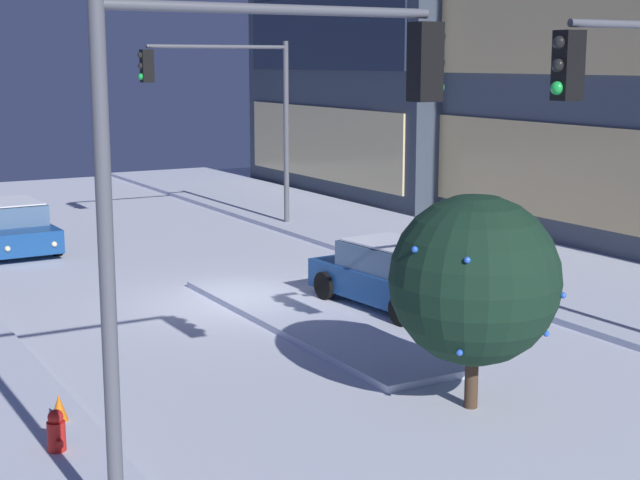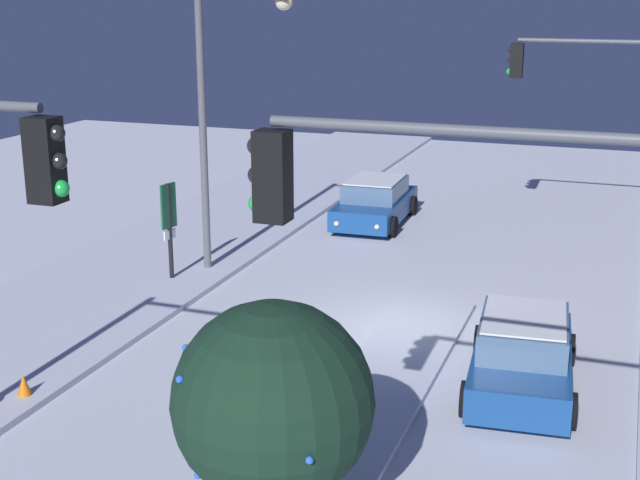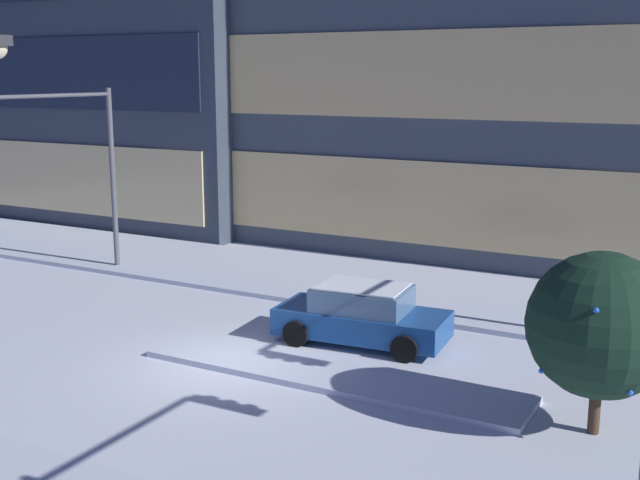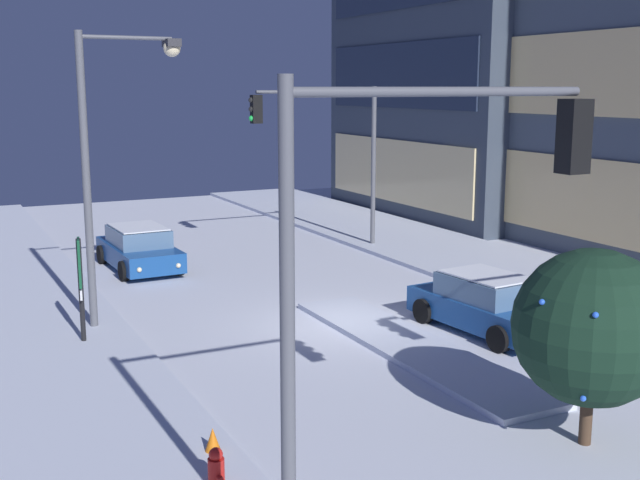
{
  "view_description": "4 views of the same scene",
  "coord_description": "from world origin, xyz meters",
  "px_view_note": "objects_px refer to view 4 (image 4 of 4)",
  "views": [
    {
      "loc": [
        19.77,
        -9.03,
        5.54
      ],
      "look_at": [
        4.35,
        -0.22,
        2.21
      ],
      "focal_mm": 53.72,
      "sensor_mm": 36.0,
      "label": 1
    },
    {
      "loc": [
        18.01,
        4.67,
        7.42
      ],
      "look_at": [
        3.1,
        -0.72,
        2.9
      ],
      "focal_mm": 49.49,
      "sensor_mm": 36.0,
      "label": 2
    },
    {
      "loc": [
        10.34,
        -14.38,
        6.66
      ],
      "look_at": [
        2.44,
        0.11,
        3.22
      ],
      "focal_mm": 44.91,
      "sensor_mm": 36.0,
      "label": 3
    },
    {
      "loc": [
        17.86,
        -9.63,
        6.19
      ],
      "look_at": [
        1.09,
        -1.26,
        2.59
      ],
      "focal_mm": 44.97,
      "sensor_mm": 36.0,
      "label": 4
    }
  ],
  "objects_px": {
    "fire_hydrant": "(216,471)",
    "street_lamp_arched": "(113,139)",
    "car_near": "(139,249)",
    "traffic_light_corner_far_left": "(326,136)",
    "car_far": "(486,304)",
    "parking_info_sign": "(80,279)",
    "traffic_light_corner_near_right": "(419,232)",
    "construction_cone": "(213,443)",
    "decorated_tree_median": "(592,328)"
  },
  "relations": [
    {
      "from": "fire_hydrant",
      "to": "street_lamp_arched",
      "type": "bearing_deg",
      "value": 175.9
    },
    {
      "from": "car_near",
      "to": "traffic_light_corner_far_left",
      "type": "bearing_deg",
      "value": 86.36
    },
    {
      "from": "car_far",
      "to": "parking_info_sign",
      "type": "distance_m",
      "value": 10.09
    },
    {
      "from": "traffic_light_corner_near_right",
      "to": "street_lamp_arched",
      "type": "xyz_separation_m",
      "value": [
        -12.14,
        -1.1,
        0.48
      ]
    },
    {
      "from": "fire_hydrant",
      "to": "construction_cone",
      "type": "relative_size",
      "value": 1.36
    },
    {
      "from": "street_lamp_arched",
      "to": "traffic_light_corner_near_right",
      "type": "bearing_deg",
      "value": -85.72
    },
    {
      "from": "traffic_light_corner_near_right",
      "to": "parking_info_sign",
      "type": "height_order",
      "value": "traffic_light_corner_near_right"
    },
    {
      "from": "street_lamp_arched",
      "to": "car_far",
      "type": "bearing_deg",
      "value": -29.52
    },
    {
      "from": "traffic_light_corner_far_left",
      "to": "parking_info_sign",
      "type": "bearing_deg",
      "value": 35.77
    },
    {
      "from": "car_far",
      "to": "car_near",
      "type": "bearing_deg",
      "value": 24.14
    },
    {
      "from": "traffic_light_corner_near_right",
      "to": "traffic_light_corner_far_left",
      "type": "xyz_separation_m",
      "value": [
        -18.46,
        8.08,
        -0.05
      ]
    },
    {
      "from": "construction_cone",
      "to": "traffic_light_corner_near_right",
      "type": "bearing_deg",
      "value": 20.24
    },
    {
      "from": "car_near",
      "to": "fire_hydrant",
      "type": "bearing_deg",
      "value": -11.87
    },
    {
      "from": "traffic_light_corner_near_right",
      "to": "fire_hydrant",
      "type": "bearing_deg",
      "value": 122.63
    },
    {
      "from": "car_near",
      "to": "construction_cone",
      "type": "bearing_deg",
      "value": -11.36
    },
    {
      "from": "decorated_tree_median",
      "to": "construction_cone",
      "type": "bearing_deg",
      "value": -111.43
    },
    {
      "from": "parking_info_sign",
      "to": "decorated_tree_median",
      "type": "distance_m",
      "value": 11.71
    },
    {
      "from": "car_near",
      "to": "traffic_light_corner_near_right",
      "type": "relative_size",
      "value": 0.73
    },
    {
      "from": "traffic_light_corner_far_left",
      "to": "construction_cone",
      "type": "height_order",
      "value": "traffic_light_corner_far_left"
    },
    {
      "from": "traffic_light_corner_near_right",
      "to": "street_lamp_arched",
      "type": "distance_m",
      "value": 12.2
    },
    {
      "from": "traffic_light_corner_near_right",
      "to": "decorated_tree_median",
      "type": "xyz_separation_m",
      "value": [
        -1.53,
        4.61,
        -2.3
      ]
    },
    {
      "from": "decorated_tree_median",
      "to": "fire_hydrant",
      "type": "bearing_deg",
      "value": -101.0
    },
    {
      "from": "car_far",
      "to": "fire_hydrant",
      "type": "distance_m",
      "value": 10.19
    },
    {
      "from": "fire_hydrant",
      "to": "construction_cone",
      "type": "bearing_deg",
      "value": 163.6
    },
    {
      "from": "car_near",
      "to": "car_far",
      "type": "height_order",
      "value": "same"
    },
    {
      "from": "street_lamp_arched",
      "to": "fire_hydrant",
      "type": "height_order",
      "value": "street_lamp_arched"
    },
    {
      "from": "fire_hydrant",
      "to": "decorated_tree_median",
      "type": "bearing_deg",
      "value": 79.0
    },
    {
      "from": "car_far",
      "to": "traffic_light_corner_far_left",
      "type": "distance_m",
      "value": 11.47
    },
    {
      "from": "car_near",
      "to": "traffic_light_corner_far_left",
      "type": "distance_m",
      "value": 7.97
    },
    {
      "from": "car_near",
      "to": "traffic_light_corner_far_left",
      "type": "relative_size",
      "value": 0.74
    },
    {
      "from": "car_near",
      "to": "parking_info_sign",
      "type": "bearing_deg",
      "value": -25.11
    },
    {
      "from": "fire_hydrant",
      "to": "parking_info_sign",
      "type": "relative_size",
      "value": 0.28
    },
    {
      "from": "decorated_tree_median",
      "to": "construction_cone",
      "type": "relative_size",
      "value": 6.36
    },
    {
      "from": "traffic_light_corner_near_right",
      "to": "fire_hydrant",
      "type": "distance_m",
      "value": 5.23
    },
    {
      "from": "car_near",
      "to": "car_far",
      "type": "bearing_deg",
      "value": 27.28
    },
    {
      "from": "traffic_light_corner_near_right",
      "to": "decorated_tree_median",
      "type": "bearing_deg",
      "value": 18.36
    },
    {
      "from": "decorated_tree_median",
      "to": "traffic_light_corner_far_left",
      "type": "bearing_deg",
      "value": 168.4
    },
    {
      "from": "traffic_light_corner_far_left",
      "to": "construction_cone",
      "type": "relative_size",
      "value": 11.26
    },
    {
      "from": "street_lamp_arched",
      "to": "parking_info_sign",
      "type": "xyz_separation_m",
      "value": [
        1.15,
        -1.17,
        -3.23
      ]
    },
    {
      "from": "fire_hydrant",
      "to": "traffic_light_corner_far_left",
      "type": "bearing_deg",
      "value": 147.85
    },
    {
      "from": "car_near",
      "to": "parking_info_sign",
      "type": "relative_size",
      "value": 1.74
    },
    {
      "from": "traffic_light_corner_far_left",
      "to": "decorated_tree_median",
      "type": "height_order",
      "value": "traffic_light_corner_far_left"
    },
    {
      "from": "car_near",
      "to": "fire_hydrant",
      "type": "xyz_separation_m",
      "value": [
        15.89,
        -2.78,
        -0.35
      ]
    },
    {
      "from": "parking_info_sign",
      "to": "decorated_tree_median",
      "type": "height_order",
      "value": "decorated_tree_median"
    },
    {
      "from": "car_near",
      "to": "fire_hydrant",
      "type": "relative_size",
      "value": 6.18
    },
    {
      "from": "fire_hydrant",
      "to": "parking_info_sign",
      "type": "distance_m",
      "value": 8.34
    },
    {
      "from": "car_far",
      "to": "street_lamp_arched",
      "type": "distance_m",
      "value": 10.33
    },
    {
      "from": "decorated_tree_median",
      "to": "construction_cone",
      "type": "xyz_separation_m",
      "value": [
        -2.37,
        -6.05,
        -1.85
      ]
    },
    {
      "from": "car_near",
      "to": "decorated_tree_median",
      "type": "xyz_separation_m",
      "value": [
        17.13,
        3.61,
        1.41
      ]
    },
    {
      "from": "traffic_light_corner_far_left",
      "to": "car_far",
      "type": "bearing_deg",
      "value": 85.26
    }
  ]
}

